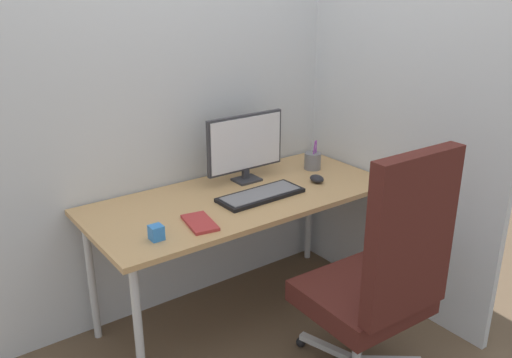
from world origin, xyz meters
The scene contains 11 objects.
ground_plane centered at (0.00, 0.00, 0.00)m, with size 8.00×8.00×0.00m, color brown.
wall_back centered at (0.00, 0.38, 1.40)m, with size 2.54×0.04×2.80m, color silver.
wall_side_right centered at (0.82, -0.14, 1.40)m, with size 0.04×1.66×2.80m, color silver.
desk centered at (0.00, 0.00, 0.66)m, with size 1.58×0.69×0.71m.
office_chair centered at (0.16, -0.81, 0.57)m, with size 0.61×0.63×1.15m.
monitor centered at (0.14, 0.16, 0.92)m, with size 0.47×0.11×0.37m.
keyboard centered at (0.07, -0.08, 0.73)m, with size 0.45×0.19×0.02m.
mouse centered at (0.44, -0.09, 0.73)m, with size 0.07×0.09×0.04m, color black.
pen_holder centered at (0.56, 0.09, 0.76)m, with size 0.10×0.10×0.17m.
notebook centered at (-0.35, -0.17, 0.72)m, with size 0.11×0.21×0.01m, color #B23333.
desk_clamp_accessory centered at (-0.57, -0.20, 0.75)m, with size 0.06×0.06×0.06m, color #337FD8.
Camera 1 is at (-1.44, -2.10, 1.76)m, focal length 37.81 mm.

